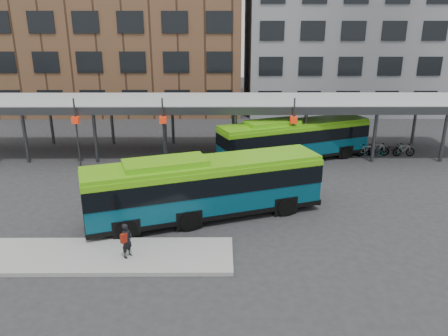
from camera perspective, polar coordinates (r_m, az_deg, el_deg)
ground at (r=22.09m, az=-2.99°, el=-7.64°), size 120.00×120.00×0.00m
boarding_island at (r=20.45m, az=-19.25°, el=-10.79°), size 14.00×3.00×0.18m
canopy at (r=33.18m, az=-2.22°, el=8.51°), size 40.00×6.53×4.80m
building_brick at (r=52.93m, az=-13.13°, el=19.62°), size 26.00×14.00×22.00m
building_grey at (r=53.88m, az=16.66°, el=18.25°), size 24.00×14.00×20.00m
bus_front at (r=22.41m, az=-2.58°, el=-2.35°), size 12.35×6.42×3.36m
bus_rear at (r=32.14m, az=9.14°, el=3.80°), size 11.45×6.56×3.14m
pedestrian at (r=19.19m, az=-12.59°, el=-9.22°), size 0.59×0.67×1.53m
bike_rack at (r=35.06m, az=19.22°, el=2.26°), size 5.74×1.46×1.05m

